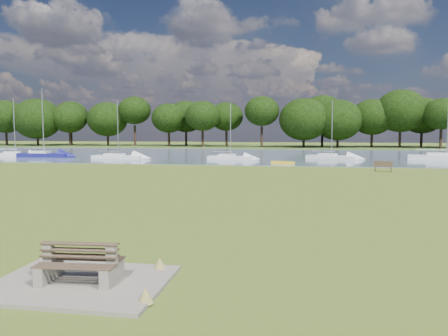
% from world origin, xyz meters
% --- Properties ---
extents(ground, '(220.00, 220.00, 0.00)m').
position_xyz_m(ground, '(0.00, 0.00, 0.00)').
color(ground, olive).
extents(river, '(220.00, 40.00, 0.10)m').
position_xyz_m(river, '(0.00, 42.00, 0.00)').
color(river, slate).
rests_on(river, ground).
extents(far_bank, '(220.00, 20.00, 0.40)m').
position_xyz_m(far_bank, '(0.00, 72.00, 0.00)').
color(far_bank, '#4C6626').
rests_on(far_bank, ground).
extents(concrete_pad, '(4.20, 3.20, 0.10)m').
position_xyz_m(concrete_pad, '(0.00, -14.00, 0.05)').
color(concrete_pad, gray).
rests_on(concrete_pad, ground).
extents(bench_pair, '(2.01, 1.27, 1.04)m').
position_xyz_m(bench_pair, '(-0.00, -14.00, 0.52)').
color(bench_pair, gray).
rests_on(bench_pair, concrete_pad).
extents(riverbank_bench, '(1.67, 0.87, 0.99)m').
position_xyz_m(riverbank_bench, '(12.78, 17.64, 0.50)').
color(riverbank_bench, brown).
rests_on(riverbank_bench, ground).
extents(kayak, '(2.64, 1.32, 0.26)m').
position_xyz_m(kayak, '(3.45, 25.02, 0.18)').
color(kayak, yellow).
rests_on(kayak, river).
extents(tree_line, '(125.14, 9.77, 11.82)m').
position_xyz_m(tree_line, '(-9.41, 68.00, 7.01)').
color(tree_line, black).
rests_on(tree_line, far_bank).
extents(sailboat_0, '(9.20, 4.47, 11.02)m').
position_xyz_m(sailboat_0, '(23.20, 34.42, 0.57)').
color(sailboat_0, silver).
rests_on(sailboat_0, river).
extents(sailboat_1, '(7.09, 2.28, 9.34)m').
position_xyz_m(sailboat_1, '(-29.32, 30.86, 0.57)').
color(sailboat_1, navy).
rests_on(sailboat_1, river).
extents(sailboat_2, '(6.58, 3.66, 7.53)m').
position_xyz_m(sailboat_2, '(9.27, 33.96, 0.46)').
color(sailboat_2, silver).
rests_on(sailboat_2, river).
extents(sailboat_3, '(5.95, 2.47, 7.05)m').
position_xyz_m(sailboat_3, '(-3.40, 30.65, 0.46)').
color(sailboat_3, silver).
rests_on(sailboat_3, river).
extents(sailboat_4, '(5.95, 3.34, 8.13)m').
position_xyz_m(sailboat_4, '(-34.28, 31.75, 0.49)').
color(sailboat_4, silver).
rests_on(sailboat_4, river).
extents(sailboat_5, '(6.96, 2.42, 7.55)m').
position_xyz_m(sailboat_5, '(-17.95, 29.56, 0.45)').
color(sailboat_5, silver).
rests_on(sailboat_5, river).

